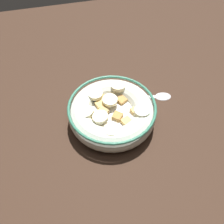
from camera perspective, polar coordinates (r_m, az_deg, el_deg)
The scene contains 3 objects.
ground_plane at distance 60.61cm, azimuth -0.00°, elevation -2.37°, with size 105.23×105.23×2.00cm, color #332116.
cereal_bowl at distance 57.62cm, azimuth -0.02°, elevation -0.15°, with size 18.96×18.96×5.58cm.
spoon at distance 64.92cm, azimuth 9.34°, elevation 3.38°, with size 3.97×13.09×0.80cm.
Camera 1 is at (-35.02, 8.57, 47.72)cm, focal length 42.66 mm.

